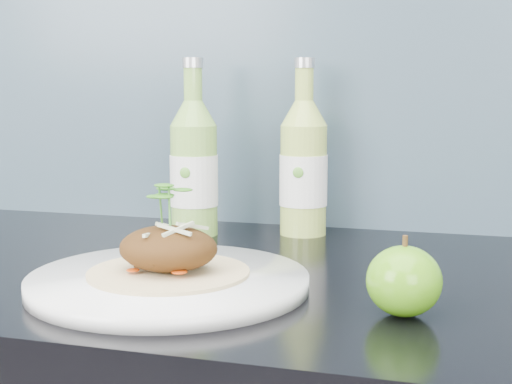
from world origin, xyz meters
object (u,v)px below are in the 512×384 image
green_apple (404,281)px  cider_bottle_right (303,168)px  dinner_plate (169,281)px  cider_bottle_left (194,169)px

green_apple → cider_bottle_right: 0.40m
dinner_plate → green_apple: green_apple is taller
dinner_plate → cider_bottle_right: 0.35m
green_apple → cider_bottle_right: (-0.18, 0.36, 0.06)m
cider_bottle_left → cider_bottle_right: size_ratio=1.00×
cider_bottle_left → cider_bottle_right: 0.16m
dinner_plate → cider_bottle_right: bearing=77.6°
dinner_plate → cider_bottle_left: cider_bottle_left is taller
dinner_plate → cider_bottle_left: (-0.08, 0.28, 0.09)m
green_apple → cider_bottle_right: bearing=116.4°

